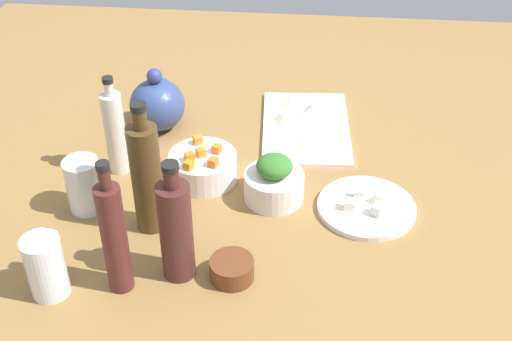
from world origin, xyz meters
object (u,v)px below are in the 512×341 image
bowl_greens (274,186)px  bottle_1 (115,132)px  bowl_carrots (203,167)px  bottle_3 (147,177)px  bowl_small_side (232,269)px  bottle_0 (114,237)px  cutting_board (306,127)px  plate_tofu (366,207)px  bottle_2 (176,229)px  drinking_glass_1 (46,267)px  teapot (157,104)px  drinking_glass_0 (84,185)px

bowl_greens → bottle_1: 36.32cm
bowl_carrots → bottle_3: 20.29cm
bowl_small_side → bottle_0: 22.14cm
bowl_small_side → bottle_0: (-3.98, 19.49, 9.72)cm
cutting_board → plate_tofu: bearing=-155.4°
cutting_board → bowl_small_side: size_ratio=3.94×
cutting_board → bottle_3: (-38.69, 29.39, 11.64)cm
bowl_small_side → bottle_2: bottle_2 is taller
bowl_carrots → cutting_board: bearing=-44.2°
bowl_carrots → drinking_glass_1: size_ratio=1.21×
bowl_greens → teapot: size_ratio=0.79×
bowl_carrots → bottle_2: 29.98cm
bottle_0 → plate_tofu: bearing=-59.9°
bottle_0 → bottle_3: 16.97cm
bottle_0 → drinking_glass_0: (20.99, 12.75, -5.87)cm
bowl_greens → drinking_glass_0: size_ratio=1.07×
teapot → bottle_1: (-18.22, 4.92, 3.58)cm
bowl_small_side → bottle_0: bearing=101.5°
teapot → bottle_1: size_ratio=0.69×
drinking_glass_0 → bottle_1: bearing=-12.8°
bottle_1 → cutting_board: bearing=-63.1°
plate_tofu → bottle_2: bearing=121.8°
bowl_greens → bottle_1: size_ratio=0.54×
bowl_greens → bottle_2: (-23.58, 15.62, 7.45)cm
bottle_0 → bottle_2: bearing=-66.3°
bottle_2 → drinking_glass_1: bottle_2 is taller
cutting_board → bottle_3: size_ratio=1.14×
bottle_2 → bowl_small_side: bearing=-91.7°
bottle_1 → bowl_small_side: bearing=-136.8°
bowl_greens → bowl_small_side: (-23.88, 5.87, -1.11)cm
bottle_1 → bottle_2: 36.24cm
cutting_board → drinking_glass_0: drinking_glass_0 is taller
cutting_board → bowl_small_side: bowl_small_side is taller
cutting_board → drinking_glass_0: 56.11cm
drinking_glass_1 → teapot: bearing=-7.7°
plate_tofu → bottle_0: (-25.91, 44.68, 11.11)cm
bowl_small_side → bottle_1: 43.22cm
cutting_board → drinking_glass_1: drinking_glass_1 is taller
bottle_0 → drinking_glass_0: 25.25cm
cutting_board → bottle_1: size_ratio=1.39×
bowl_greens → bottle_3: 27.58cm
bowl_small_side → bottle_2: (0.29, 9.76, 8.56)cm
bowl_greens → bottle_0: bearing=137.7°
cutting_board → bowl_carrots: (-22.26, 21.65, 2.59)cm
bottle_0 → bottle_1: (34.92, 9.59, -1.68)cm
plate_tofu → bottle_3: 45.38cm
plate_tofu → bottle_1: 55.81cm
bottle_3 → plate_tofu: bearing=-78.1°
bottle_0 → bottle_2: 10.69cm
drinking_glass_1 → bottle_1: bearing=-3.9°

